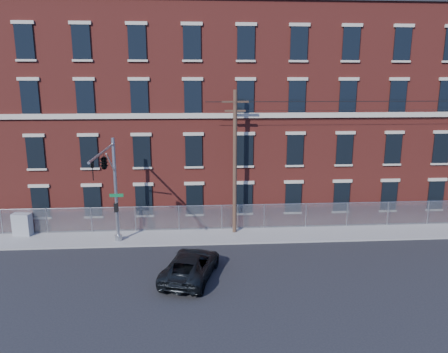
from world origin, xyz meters
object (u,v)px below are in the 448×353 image
at_px(traffic_signal_mast, 107,172).
at_px(pickup_truck, 191,265).
at_px(utility_cabinet, 22,224).
at_px(utility_pole_near, 235,160).

relative_size(traffic_signal_mast, pickup_truck, 1.35).
bearing_deg(utility_cabinet, traffic_signal_mast, -19.07).
bearing_deg(utility_cabinet, pickup_truck, -21.27).
height_order(pickup_truck, utility_cabinet, utility_cabinet).
distance_m(traffic_signal_mast, utility_pole_near, 8.70).
bearing_deg(utility_pole_near, traffic_signal_mast, -156.86).
bearing_deg(utility_cabinet, utility_pole_near, 8.47).
xyz_separation_m(utility_pole_near, pickup_truck, (-3.06, -6.76, -4.62)).
bearing_deg(traffic_signal_mast, pickup_truck, -34.14).
xyz_separation_m(traffic_signal_mast, utility_pole_near, (8.00, 3.42, -0.05)).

